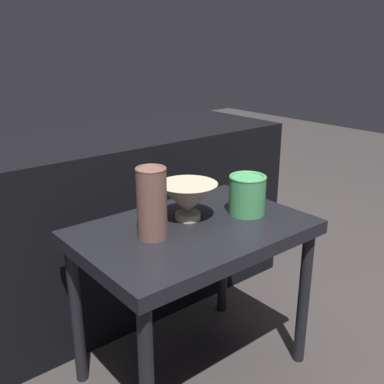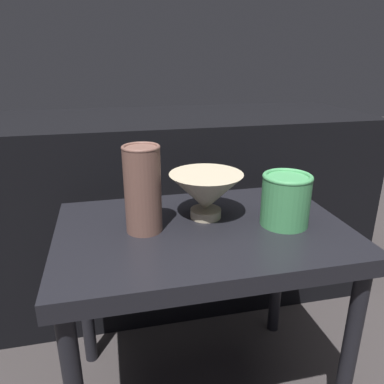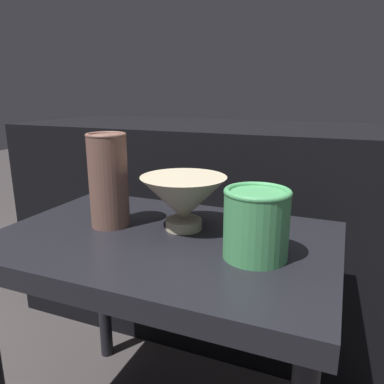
# 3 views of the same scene
# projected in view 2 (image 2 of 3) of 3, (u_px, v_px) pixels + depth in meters

# --- Properties ---
(table) EXTENTS (0.66, 0.44, 0.50)m
(table) POSITION_uv_depth(u_px,v_px,m) (203.00, 250.00, 0.88)
(table) COLOR black
(table) RESTS_ON ground_plane
(couch_backdrop) EXTENTS (1.43, 0.50, 0.67)m
(couch_backdrop) POSITION_uv_depth(u_px,v_px,m) (167.00, 206.00, 1.41)
(couch_backdrop) COLOR black
(couch_backdrop) RESTS_ON ground_plane
(bowl) EXTENTS (0.18, 0.18, 0.11)m
(bowl) POSITION_uv_depth(u_px,v_px,m) (206.00, 193.00, 0.89)
(bowl) COLOR #C1B293
(bowl) RESTS_ON table
(vase_textured_left) EXTENTS (0.08, 0.08, 0.20)m
(vase_textured_left) POSITION_uv_depth(u_px,v_px,m) (143.00, 189.00, 0.81)
(vase_textured_left) COLOR brown
(vase_textured_left) RESTS_ON table
(vase_colorful_right) EXTENTS (0.11, 0.11, 0.12)m
(vase_colorful_right) POSITION_uv_depth(u_px,v_px,m) (286.00, 199.00, 0.85)
(vase_colorful_right) COLOR #47995B
(vase_colorful_right) RESTS_ON table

